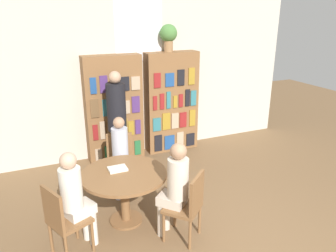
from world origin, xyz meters
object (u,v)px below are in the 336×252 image
(chair_left_side, at_px, (120,159))
(chair_far_side, at_px, (188,204))
(seated_reader_left, at_px, (120,153))
(seated_reader_back, at_px, (76,196))
(flower_vase, at_px, (168,35))
(reading_table, at_px, (124,182))
(bookshelf_right, at_px, (171,102))
(seated_reader_right, at_px, (175,185))
(chair_near_camera, at_px, (63,218))
(bookshelf_left, at_px, (114,109))
(librarian_standing, at_px, (117,111))

(chair_left_side, bearing_deg, chair_far_side, 117.00)
(chair_far_side, relative_size, seated_reader_left, 0.73)
(seated_reader_back, bearing_deg, flower_vase, 113.18)
(chair_left_side, bearing_deg, reading_table, 90.00)
(bookshelf_right, bearing_deg, seated_reader_left, -136.88)
(seated_reader_right, bearing_deg, chair_near_camera, 130.66)
(chair_left_side, xyz_separation_m, seated_reader_back, (-0.84, -1.16, 0.21))
(flower_vase, bearing_deg, chair_far_side, -108.76)
(flower_vase, distance_m, chair_left_side, 2.49)
(chair_near_camera, relative_size, seated_reader_back, 0.71)
(reading_table, bearing_deg, chair_near_camera, -156.17)
(bookshelf_left, bearing_deg, chair_near_camera, -117.27)
(flower_vase, distance_m, seated_reader_back, 3.53)
(reading_table, bearing_deg, seated_reader_right, -48.17)
(chair_left_side, distance_m, librarian_standing, 0.89)
(bookshelf_right, bearing_deg, seated_reader_right, -113.25)
(bookshelf_right, height_order, seated_reader_right, bookshelf_right)
(bookshelf_left, bearing_deg, seated_reader_left, -101.22)
(bookshelf_right, bearing_deg, bookshelf_left, 179.99)
(bookshelf_right, bearing_deg, chair_far_side, -109.98)
(seated_reader_right, bearing_deg, librarian_standing, 52.05)
(seated_reader_back, bearing_deg, librarian_standing, 127.64)
(librarian_standing, bearing_deg, flower_vase, 23.27)
(chair_left_side, relative_size, seated_reader_back, 0.71)
(bookshelf_left, distance_m, chair_left_side, 1.27)
(chair_far_side, bearing_deg, seated_reader_right, 90.00)
(chair_far_side, xyz_separation_m, seated_reader_left, (-0.45, 1.36, 0.19))
(chair_near_camera, bearing_deg, bookshelf_right, 111.13)
(chair_near_camera, bearing_deg, seated_reader_left, 113.64)
(seated_reader_left, bearing_deg, chair_left_side, -90.00)
(bookshelf_right, height_order, librarian_standing, bookshelf_right)
(chair_near_camera, distance_m, seated_reader_left, 1.44)
(bookshelf_left, xyz_separation_m, seated_reader_back, (-1.06, -2.32, -0.27))
(seated_reader_back, bearing_deg, seated_reader_left, 116.96)
(bookshelf_left, bearing_deg, flower_vase, 0.24)
(seated_reader_right, bearing_deg, chair_far_side, -90.00)
(bookshelf_right, bearing_deg, librarian_standing, -157.98)
(chair_left_side, bearing_deg, bookshelf_left, -88.90)
(seated_reader_back, relative_size, librarian_standing, 0.71)
(reading_table, bearing_deg, chair_far_side, -48.17)
(chair_left_side, relative_size, seated_reader_left, 0.73)
(flower_vase, distance_m, reading_table, 3.04)
(reading_table, bearing_deg, bookshelf_left, 78.45)
(seated_reader_back, bearing_deg, bookshelf_right, 112.31)
(bookshelf_left, relative_size, seated_reader_right, 1.55)
(bookshelf_left, height_order, seated_reader_right, bookshelf_left)
(librarian_standing, bearing_deg, bookshelf_left, 81.11)
(chair_left_side, distance_m, seated_reader_left, 0.27)
(bookshelf_left, xyz_separation_m, chair_near_camera, (-1.23, -2.39, -0.48))
(chair_near_camera, height_order, chair_left_side, same)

